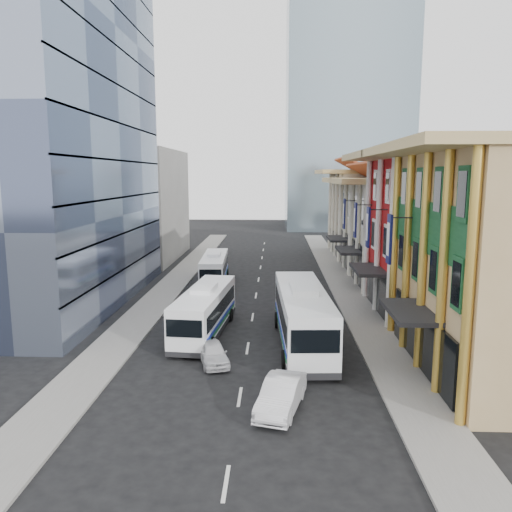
{
  "coord_description": "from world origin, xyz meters",
  "views": [
    {
      "loc": [
        1.69,
        -22.13,
        10.82
      ],
      "look_at": [
        0.18,
        17.31,
        4.4
      ],
      "focal_mm": 35.0,
      "sensor_mm": 36.0,
      "label": 1
    }
  ],
  "objects_px": {
    "sedan_right": "(281,395)",
    "bus_left_near": "(205,310)",
    "bus_left_far": "(214,268)",
    "sedan_left": "(213,353)",
    "office_tower": "(46,123)",
    "bus_right": "(303,315)",
    "shophouse_tan": "(501,265)"
  },
  "relations": [
    {
      "from": "sedan_right",
      "to": "bus_left_near",
      "type": "bearing_deg",
      "value": 128.68
    },
    {
      "from": "bus_left_far",
      "to": "sedan_left",
      "type": "relative_size",
      "value": 2.66
    },
    {
      "from": "sedan_right",
      "to": "office_tower",
      "type": "bearing_deg",
      "value": 148.64
    },
    {
      "from": "bus_left_near",
      "to": "bus_left_far",
      "type": "distance_m",
      "value": 16.2
    },
    {
      "from": "bus_left_far",
      "to": "sedan_right",
      "type": "distance_m",
      "value": 28.05
    },
    {
      "from": "bus_right",
      "to": "bus_left_near",
      "type": "bearing_deg",
      "value": 159.38
    },
    {
      "from": "bus_left_near",
      "to": "sedan_left",
      "type": "height_order",
      "value": "bus_left_near"
    },
    {
      "from": "shophouse_tan",
      "to": "bus_left_far",
      "type": "bearing_deg",
      "value": 129.9
    },
    {
      "from": "bus_left_near",
      "to": "shophouse_tan",
      "type": "bearing_deg",
      "value": -13.71
    },
    {
      "from": "bus_left_near",
      "to": "bus_right",
      "type": "height_order",
      "value": "bus_right"
    },
    {
      "from": "bus_left_near",
      "to": "sedan_right",
      "type": "bearing_deg",
      "value": -60.23
    },
    {
      "from": "bus_left_far",
      "to": "sedan_left",
      "type": "bearing_deg",
      "value": -86.01
    },
    {
      "from": "shophouse_tan",
      "to": "bus_left_near",
      "type": "bearing_deg",
      "value": 161.12
    },
    {
      "from": "shophouse_tan",
      "to": "bus_left_near",
      "type": "relative_size",
      "value": 1.32
    },
    {
      "from": "bus_left_far",
      "to": "sedan_right",
      "type": "relative_size",
      "value": 2.2
    },
    {
      "from": "shophouse_tan",
      "to": "office_tower",
      "type": "distance_m",
      "value": 35.19
    },
    {
      "from": "shophouse_tan",
      "to": "office_tower",
      "type": "height_order",
      "value": "office_tower"
    },
    {
      "from": "sedan_left",
      "to": "sedan_right",
      "type": "relative_size",
      "value": 0.82
    },
    {
      "from": "sedan_right",
      "to": "bus_right",
      "type": "bearing_deg",
      "value": 94.88
    },
    {
      "from": "shophouse_tan",
      "to": "sedan_right",
      "type": "bearing_deg",
      "value": -156.09
    },
    {
      "from": "bus_left_near",
      "to": "bus_left_far",
      "type": "bearing_deg",
      "value": 99.75
    },
    {
      "from": "shophouse_tan",
      "to": "bus_right",
      "type": "bearing_deg",
      "value": 160.4
    },
    {
      "from": "shophouse_tan",
      "to": "sedan_left",
      "type": "xyz_separation_m",
      "value": [
        -15.86,
        0.39,
        -5.37
      ]
    },
    {
      "from": "bus_right",
      "to": "sedan_right",
      "type": "height_order",
      "value": "bus_right"
    },
    {
      "from": "office_tower",
      "to": "sedan_left",
      "type": "bearing_deg",
      "value": -41.97
    },
    {
      "from": "sedan_left",
      "to": "sedan_right",
      "type": "bearing_deg",
      "value": -72.53
    },
    {
      "from": "office_tower",
      "to": "bus_right",
      "type": "distance_m",
      "value": 26.34
    },
    {
      "from": "shophouse_tan",
      "to": "bus_left_near",
      "type": "height_order",
      "value": "shophouse_tan"
    },
    {
      "from": "bus_right",
      "to": "sedan_right",
      "type": "xyz_separation_m",
      "value": [
        -1.47,
        -9.05,
        -1.26
      ]
    },
    {
      "from": "bus_left_far",
      "to": "sedan_left",
      "type": "xyz_separation_m",
      "value": [
        2.52,
        -21.6,
        -0.96
      ]
    },
    {
      "from": "office_tower",
      "to": "bus_left_near",
      "type": "xyz_separation_m",
      "value": [
        13.91,
        -8.16,
        -13.3
      ]
    },
    {
      "from": "bus_left_near",
      "to": "bus_right",
      "type": "relative_size",
      "value": 0.85
    }
  ]
}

